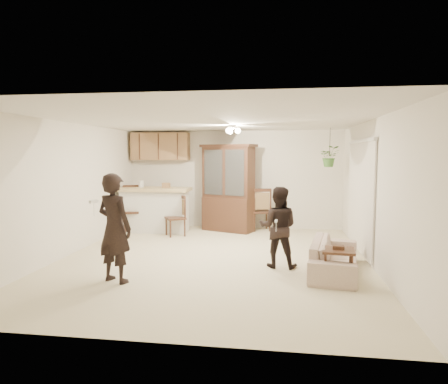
# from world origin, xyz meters

# --- Properties ---
(floor) EXTENTS (6.50, 6.50, 0.00)m
(floor) POSITION_xyz_m (0.00, 0.00, 0.00)
(floor) COLOR beige
(floor) RESTS_ON ground
(ceiling) EXTENTS (5.50, 6.50, 0.02)m
(ceiling) POSITION_xyz_m (0.00, 0.00, 2.50)
(ceiling) COLOR silver
(ceiling) RESTS_ON wall_back
(wall_back) EXTENTS (5.50, 0.02, 2.50)m
(wall_back) POSITION_xyz_m (0.00, 3.25, 1.25)
(wall_back) COLOR beige
(wall_back) RESTS_ON ground
(wall_front) EXTENTS (5.50, 0.02, 2.50)m
(wall_front) POSITION_xyz_m (0.00, -3.25, 1.25)
(wall_front) COLOR beige
(wall_front) RESTS_ON ground
(wall_left) EXTENTS (0.02, 6.50, 2.50)m
(wall_left) POSITION_xyz_m (-2.75, 0.00, 1.25)
(wall_left) COLOR beige
(wall_left) RESTS_ON ground
(wall_right) EXTENTS (0.02, 6.50, 2.50)m
(wall_right) POSITION_xyz_m (2.75, 0.00, 1.25)
(wall_right) COLOR beige
(wall_right) RESTS_ON ground
(breakfast_bar) EXTENTS (1.60, 0.55, 1.00)m
(breakfast_bar) POSITION_xyz_m (-1.85, 2.35, 0.50)
(breakfast_bar) COLOR silver
(breakfast_bar) RESTS_ON floor
(bar_top) EXTENTS (1.75, 0.70, 0.08)m
(bar_top) POSITION_xyz_m (-1.85, 2.35, 1.05)
(bar_top) COLOR tan
(bar_top) RESTS_ON breakfast_bar
(upper_cabinets) EXTENTS (1.50, 0.34, 0.70)m
(upper_cabinets) POSITION_xyz_m (-1.90, 3.07, 2.10)
(upper_cabinets) COLOR brown
(upper_cabinets) RESTS_ON wall_back
(vertical_blinds) EXTENTS (0.06, 2.30, 2.10)m
(vertical_blinds) POSITION_xyz_m (2.71, 0.90, 1.10)
(vertical_blinds) COLOR beige
(vertical_blinds) RESTS_ON wall_right
(ceiling_fixture) EXTENTS (0.36, 0.36, 0.20)m
(ceiling_fixture) POSITION_xyz_m (0.20, 1.20, 2.40)
(ceiling_fixture) COLOR #FCE4BD
(ceiling_fixture) RESTS_ON ceiling
(hanging_plant) EXTENTS (0.43, 0.37, 0.48)m
(hanging_plant) POSITION_xyz_m (2.30, 2.40, 1.85)
(hanging_plant) COLOR #326327
(hanging_plant) RESTS_ON ceiling
(plant_cord) EXTENTS (0.01, 0.01, 0.65)m
(plant_cord) POSITION_xyz_m (2.30, 2.40, 2.17)
(plant_cord) COLOR black
(plant_cord) RESTS_ON ceiling
(sofa) EXTENTS (1.03, 1.97, 0.73)m
(sofa) POSITION_xyz_m (2.08, -0.50, 0.37)
(sofa) COLOR beige
(sofa) RESTS_ON floor
(adult) EXTENTS (0.77, 0.64, 1.80)m
(adult) POSITION_xyz_m (-1.23, -1.46, 0.90)
(adult) COLOR black
(adult) RESTS_ON floor
(child) EXTENTS (0.70, 0.57, 1.35)m
(child) POSITION_xyz_m (1.17, -0.31, 0.68)
(child) COLOR black
(child) RESTS_ON floor
(china_hutch) EXTENTS (1.45, 0.97, 2.14)m
(china_hutch) POSITION_xyz_m (-0.08, 2.73, 1.06)
(china_hutch) COLOR #321B12
(china_hutch) RESTS_ON floor
(side_table) EXTENTS (0.51, 0.51, 0.56)m
(side_table) POSITION_xyz_m (2.06, -1.04, 0.26)
(side_table) COLOR #321B12
(side_table) RESTS_ON floor
(chair_bar) EXTENTS (0.66, 0.66, 1.14)m
(chair_bar) POSITION_xyz_m (-2.36, 2.26, 0.32)
(chair_bar) COLOR #321B12
(chair_bar) RESTS_ON floor
(chair_hutch_left) EXTENTS (0.57, 0.57, 0.94)m
(chair_hutch_left) POSITION_xyz_m (-1.22, 1.96, 0.26)
(chair_hutch_left) COLOR #321B12
(chair_hutch_left) RESTS_ON floor
(chair_hutch_right) EXTENTS (0.57, 0.57, 1.07)m
(chair_hutch_right) POSITION_xyz_m (0.71, 2.92, 0.30)
(chair_hutch_right) COLOR #321B12
(chair_hutch_right) RESTS_ON floor
(controller_adult) EXTENTS (0.09, 0.15, 0.04)m
(controller_adult) POSITION_xyz_m (-1.37, -1.81, 1.25)
(controller_adult) COLOR white
(controller_adult) RESTS_ON adult
(controller_child) EXTENTS (0.05, 0.12, 0.04)m
(controller_child) POSITION_xyz_m (1.14, -0.63, 0.84)
(controller_child) COLOR white
(controller_child) RESTS_ON child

